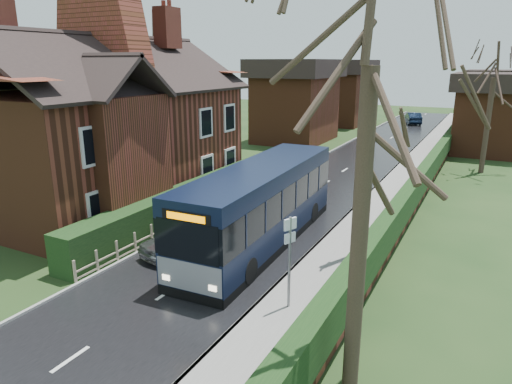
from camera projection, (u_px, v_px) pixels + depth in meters
The scene contains 18 objects.
ground at pixel (202, 269), 16.85m from camera, with size 140.00×140.00×0.00m, color #2E431C.
road at pixel (303, 199), 25.38m from camera, with size 6.00×100.00×0.02m, color black.
pavement at pixel (379, 209), 23.48m from camera, with size 2.50×100.00×0.14m, color slate.
kerb_right at pixel (357, 206), 24.01m from camera, with size 0.12×100.00×0.14m, color gray.
kerb_left at pixel (254, 192), 26.72m from camera, with size 0.12×100.00×0.10m, color gray.
front_hedge at pixel (192, 199), 22.62m from camera, with size 1.20×16.00×1.60m, color black.
picket_fence at pixel (205, 208), 22.38m from camera, with size 0.10×16.00×0.90m, color tan, non-canonical shape.
right_wall_hedge at pixel (412, 195), 22.53m from camera, with size 0.60×50.00×1.80m.
brick_house at pixel (110, 122), 23.59m from camera, with size 9.30×14.60×10.30m.
bus at pixel (260, 206), 18.79m from camera, with size 2.94×11.02×3.32m.
car_silver at pixel (185, 236), 18.27m from camera, with size 1.56×3.88×1.32m, color #B9B7BD.
car_green at pixel (198, 210), 21.36m from camera, with size 1.91×4.69×1.36m, color black.
car_distant at pixel (413, 118), 55.83m from camera, with size 1.50×4.31×1.42m, color black.
bus_stop_sign at pixel (290, 250), 13.53m from camera, with size 0.24×0.44×3.04m.
telegraph_pole at pixel (362, 168), 16.83m from camera, with size 0.24×0.92×7.09m.
tree_right_near at pixel (373, 37), 8.29m from camera, with size 4.84×4.84×10.46m.
tree_right_far at pixel (495, 71), 29.65m from camera, with size 4.73×4.73×9.14m.
tree_house_side at pixel (155, 48), 27.45m from camera, with size 4.81×4.81×10.93m.
Camera 1 is at (8.89, -12.75, 7.39)m, focal length 32.00 mm.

